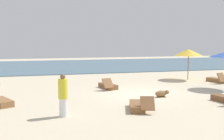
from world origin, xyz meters
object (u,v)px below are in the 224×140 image
(lounger_4, at_px, (138,106))
(person_0, at_px, (63,95))
(dog, at_px, (162,93))
(lounger_2, at_px, (108,86))
(lounger_0, at_px, (218,80))
(umbrella_1, at_px, (189,52))
(lounger_6, at_px, (1,102))

(lounger_4, distance_m, person_0, 3.21)
(dog, bearing_deg, lounger_2, 125.06)
(lounger_0, height_order, dog, lounger_0)
(lounger_0, height_order, lounger_4, lounger_0)
(umbrella_1, distance_m, lounger_4, 10.10)
(umbrella_1, xyz_separation_m, lounger_0, (1.33, -1.75, -1.85))
(lounger_0, bearing_deg, lounger_4, -144.66)
(lounger_6, xyz_separation_m, dog, (7.84, -0.13, 0.02))
(umbrella_1, bearing_deg, person_0, -142.09)
(lounger_2, height_order, person_0, person_0)
(lounger_2, height_order, lounger_4, lounger_2)
(umbrella_1, xyz_separation_m, lounger_4, (-6.63, -7.39, -1.86))
(lounger_0, distance_m, lounger_6, 14.13)
(lounger_2, distance_m, lounger_6, 6.41)
(lounger_2, distance_m, person_0, 6.25)
(lounger_6, relative_size, dog, 2.18)
(lounger_4, bearing_deg, lounger_6, 158.55)
(lounger_2, relative_size, dog, 2.24)
(umbrella_1, relative_size, lounger_0, 1.31)
(umbrella_1, distance_m, lounger_2, 7.29)
(lounger_6, bearing_deg, lounger_4, -21.45)
(person_0, distance_m, dog, 5.76)
(lounger_0, relative_size, lounger_2, 0.98)
(dog, bearing_deg, lounger_4, -134.23)
(lounger_0, relative_size, dog, 2.20)
(umbrella_1, bearing_deg, lounger_2, -161.80)
(lounger_0, height_order, person_0, person_0)
(lounger_0, bearing_deg, dog, -149.18)
(person_0, height_order, dog, person_0)
(person_0, bearing_deg, lounger_2, 60.37)
(umbrella_1, distance_m, dog, 7.19)
(person_0, relative_size, dog, 2.11)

